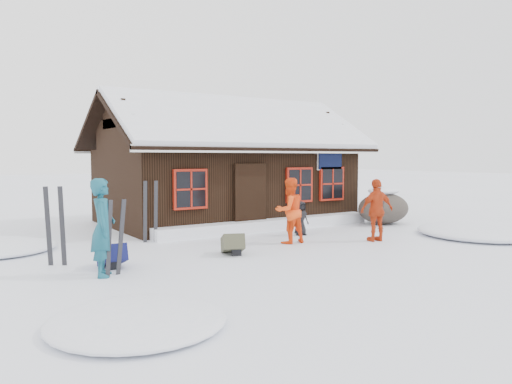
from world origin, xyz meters
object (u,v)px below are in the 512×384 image
boulder (383,207)px  skier_teal (103,227)px  skier_crouched (301,218)px  ski_pair_left (115,239)px  backpack_blue (112,259)px  skier_orange_left (289,211)px  ski_poles (381,213)px  backpack_olive (233,247)px  skier_orange_right (377,210)px

boulder → skier_teal: bearing=-167.3°
skier_crouched → ski_pair_left: 6.31m
skier_crouched → backpack_blue: bearing=-171.1°
skier_orange_left → boulder: size_ratio=0.90×
skier_teal → ski_poles: skier_teal is taller
ski_poles → backpack_olive: (-5.61, -0.66, -0.37)m
skier_orange_left → ski_poles: skier_orange_left is taller
skier_teal → boulder: bearing=-56.3°
skier_crouched → ski_poles: bearing=-19.1°
boulder → ski_pair_left: 10.15m
backpack_olive → backpack_blue: bearing=-161.6°
backpack_olive → skier_crouched: bearing=46.2°
backpack_blue → backpack_olive: bearing=-0.1°
skier_orange_left → ski_poles: size_ratio=1.47×
boulder → backpack_blue: bearing=-170.5°
skier_crouched → ski_poles: 2.61m
ski_pair_left → skier_orange_right: bearing=-11.1°
skier_teal → backpack_blue: bearing=-8.1°
skier_orange_right → skier_crouched: (-1.06, 1.92, -0.34)m
skier_orange_right → ski_pair_left: bearing=11.3°
skier_orange_left → ski_pair_left: bearing=12.7°
ski_pair_left → backpack_blue: ski_pair_left is taller
skier_orange_right → skier_crouched: bearing=-49.7°
backpack_blue → ski_pair_left: bearing=-98.4°
ski_pair_left → backpack_olive: 3.00m
skier_orange_right → backpack_olive: (-4.17, 0.53, -0.66)m
skier_teal → skier_orange_right: size_ratio=1.11×
skier_teal → boulder: skier_teal is taller
ski_pair_left → backpack_olive: size_ratio=2.34×
ski_pair_left → backpack_blue: bearing=67.0°
skier_orange_right → skier_crouched: skier_orange_right is taller
ski_poles → backpack_blue: 8.39m
skier_teal → backpack_blue: skier_teal is taller
skier_teal → ski_poles: bearing=-61.7°
skier_teal → skier_crouched: (6.21, 1.85, -0.43)m
skier_teal → backpack_olive: 3.23m
skier_orange_left → boulder: 5.13m
skier_orange_left → skier_teal: bearing=11.6°
skier_teal → boulder: size_ratio=0.98×
skier_orange_left → skier_orange_right: bearing=155.2°
skier_orange_right → ski_pair_left: 7.07m
boulder → ski_poles: bearing=-139.9°
skier_orange_left → ski_poles: bearing=-176.7°
skier_teal → backpack_blue: size_ratio=2.86×
skier_crouched → ski_pair_left: (-6.01, -1.92, 0.21)m
ski_poles → backpack_olive: bearing=-173.3°
ski_poles → backpack_blue: bearing=-176.7°
boulder → backpack_blue: boulder is taller
skier_teal → ski_pair_left: bearing=-86.9°
skier_orange_left → ski_pair_left: (-4.92, -1.03, -0.16)m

